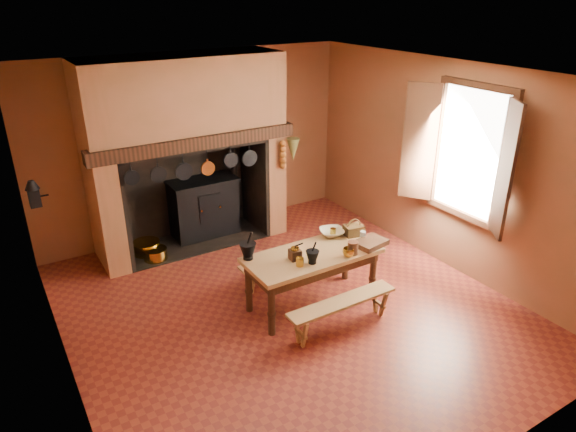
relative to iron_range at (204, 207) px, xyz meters
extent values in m
plane|color=maroon|center=(0.04, -2.45, -0.48)|extent=(5.50, 5.50, 0.00)
plane|color=silver|center=(0.04, -2.45, 2.32)|extent=(5.50, 5.50, 0.00)
cube|color=#975B3C|center=(0.04, 0.30, 0.92)|extent=(5.00, 0.02, 2.80)
cube|color=#975B3C|center=(-2.46, -2.45, 0.92)|extent=(0.02, 5.50, 2.80)
cube|color=#975B3C|center=(2.54, -2.45, 0.92)|extent=(0.02, 5.50, 2.80)
cube|color=#975B3C|center=(0.04, -5.20, 0.92)|extent=(5.00, 0.02, 2.80)
cube|color=#975B3C|center=(-1.51, -0.15, 0.92)|extent=(0.30, 0.90, 2.80)
cube|color=#975B3C|center=(0.99, -0.15, 0.92)|extent=(0.30, 0.90, 2.80)
cube|color=#975B3C|center=(-0.26, -0.15, 1.72)|extent=(2.20, 0.90, 1.20)
cube|color=black|center=(-0.26, -0.55, 1.21)|extent=(2.95, 0.22, 0.18)
cube|color=black|center=(-0.26, 0.27, 0.32)|extent=(2.20, 0.06, 1.60)
cube|color=black|center=(-0.26, -0.15, -0.47)|extent=(2.20, 0.90, 0.02)
cube|color=black|center=(-0.01, 0.00, -0.03)|extent=(1.00, 0.50, 0.90)
cube|color=black|center=(-0.01, -0.02, 0.44)|extent=(1.04, 0.54, 0.04)
cube|color=black|center=(-0.01, -0.26, 0.07)|extent=(0.35, 0.02, 0.45)
cylinder|color=black|center=(0.54, 0.00, 0.77)|extent=(0.10, 0.10, 0.70)
cylinder|color=#B08728|center=(-0.16, -0.28, 0.07)|extent=(0.03, 0.03, 0.03)
cylinder|color=#B08728|center=(0.14, -0.28, 0.07)|extent=(0.03, 0.03, 0.03)
cylinder|color=#B08728|center=(-1.01, -0.15, -0.38)|extent=(0.40, 0.40, 0.20)
cylinder|color=#B08728|center=(-0.96, -0.40, -0.39)|extent=(0.34, 0.34, 0.18)
cube|color=black|center=(-1.21, -0.05, -0.40)|extent=(0.18, 0.18, 0.16)
cone|color=brown|center=(1.22, -0.66, 0.90)|extent=(0.20, 0.20, 0.35)
cube|color=white|center=(2.52, -2.85, 1.22)|extent=(0.02, 1.00, 1.60)
cube|color=#371C11|center=(2.49, -2.85, 2.06)|extent=(0.08, 1.16, 0.08)
cube|color=#371C11|center=(2.49, -2.85, 0.38)|extent=(0.08, 1.16, 0.08)
cube|color=#371C11|center=(2.29, -3.53, 1.22)|extent=(0.29, 0.39, 1.60)
cube|color=#371C11|center=(2.29, -2.17, 1.22)|extent=(0.29, 0.39, 1.60)
cube|color=black|center=(-2.38, -0.90, 0.97)|extent=(0.12, 0.12, 0.22)
cone|color=black|center=(-2.38, -0.90, 1.12)|extent=(0.16, 0.16, 0.10)
cylinder|color=black|center=(-2.29, -0.90, 0.97)|extent=(0.12, 0.02, 0.02)
cube|color=#B38152|center=(0.34, -2.51, 0.20)|extent=(1.64, 0.73, 0.05)
cube|color=#371C11|center=(0.34, -2.51, 0.11)|extent=(1.53, 0.62, 0.13)
cylinder|color=#371C11|center=(-0.39, -2.79, -0.16)|extent=(0.08, 0.08, 0.66)
cylinder|color=#371C11|center=(1.07, -2.79, -0.16)|extent=(0.08, 0.08, 0.66)
cylinder|color=#371C11|center=(-0.39, -2.24, -0.16)|extent=(0.08, 0.08, 0.66)
cylinder|color=#371C11|center=(1.07, -2.24, -0.16)|extent=(0.08, 0.08, 0.66)
cube|color=#B38152|center=(0.34, -3.12, -0.11)|extent=(1.37, 0.24, 0.03)
cube|color=#B38152|center=(0.34, -1.87, -0.14)|extent=(1.29, 0.23, 0.03)
cylinder|color=black|center=(-0.38, -2.23, 0.25)|extent=(0.12, 0.12, 0.04)
cone|color=black|center=(-0.38, -2.23, 0.35)|extent=(0.20, 0.20, 0.17)
cylinder|color=black|center=(-0.36, -2.23, 0.49)|extent=(0.08, 0.05, 0.16)
cylinder|color=black|center=(0.20, -2.71, 0.24)|extent=(0.09, 0.09, 0.03)
cone|color=black|center=(0.20, -2.71, 0.32)|extent=(0.16, 0.16, 0.13)
cylinder|color=black|center=(0.22, -2.71, 0.43)|extent=(0.06, 0.03, 0.13)
cube|color=#371C11|center=(0.07, -2.53, 0.29)|extent=(0.14, 0.14, 0.13)
cylinder|color=#B08728|center=(0.07, -2.53, 0.37)|extent=(0.09, 0.09, 0.03)
cylinder|color=black|center=(0.13, -2.53, 0.41)|extent=(0.11, 0.03, 0.03)
cylinder|color=#B08728|center=(0.04, -2.69, 0.28)|extent=(0.12, 0.12, 0.10)
cylinder|color=#B08728|center=(0.84, -2.23, 0.27)|extent=(0.08, 0.08, 0.09)
imported|color=beige|center=(0.82, -2.23, 0.27)|extent=(0.40, 0.40, 0.08)
cylinder|color=brown|center=(0.73, -2.78, 0.31)|extent=(0.16, 0.16, 0.16)
cylinder|color=beige|center=(1.06, -2.56, 0.29)|extent=(0.08, 0.08, 0.13)
cube|color=#432D14|center=(1.06, -2.38, 0.29)|extent=(0.26, 0.21, 0.13)
torus|color=#432D14|center=(1.06, -2.38, 0.36)|extent=(0.19, 0.05, 0.19)
cube|color=#371C11|center=(1.06, -2.72, 0.26)|extent=(0.43, 0.34, 0.07)
imported|color=#B08728|center=(0.65, -2.80, 0.28)|extent=(0.16, 0.16, 0.11)
camera|label=1|loc=(-2.75, -6.97, 3.13)|focal=32.00mm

